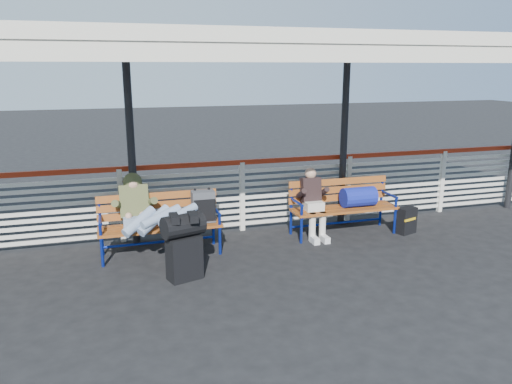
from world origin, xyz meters
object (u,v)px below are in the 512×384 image
object	(u,v)px
bench_left	(174,214)
suitcase_side	(407,220)
companion_person	(313,202)
bench_right	(350,199)
traveler_man	(151,214)
luggage_stack	(184,244)

from	to	relation	value
bench_left	suitcase_side	world-z (taller)	bench_left
bench_left	companion_person	xyz separation A→B (m)	(2.28, 0.07, -0.01)
bench_right	traveler_man	world-z (taller)	traveler_man
traveler_man	companion_person	xyz separation A→B (m)	(2.65, 0.41, -0.14)
bench_left	suitcase_side	distance (m)	3.91
bench_left	companion_person	size ratio (longest dim) A/B	1.57
luggage_stack	bench_left	xyz separation A→B (m)	(0.02, 1.03, 0.11)
bench_left	traveler_man	size ratio (longest dim) A/B	1.10
luggage_stack	companion_person	xyz separation A→B (m)	(2.30, 1.10, 0.11)
traveler_man	companion_person	world-z (taller)	traveler_man
luggage_stack	suitcase_side	xyz separation A→B (m)	(3.90, 0.80, -0.26)
bench_right	traveler_man	bearing A→B (deg)	-172.79
bench_right	suitcase_side	bearing A→B (deg)	-18.30
traveler_man	suitcase_side	world-z (taller)	traveler_man
bench_right	suitcase_side	world-z (taller)	bench_right
luggage_stack	bench_right	world-z (taller)	bench_right
bench_right	bench_left	bearing A→B (deg)	-178.51
bench_right	companion_person	size ratio (longest dim) A/B	1.57
luggage_stack	suitcase_side	distance (m)	3.99
luggage_stack	companion_person	size ratio (longest dim) A/B	0.79
luggage_stack	bench_left	bearing A→B (deg)	71.63
luggage_stack	bench_right	bearing A→B (deg)	3.14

